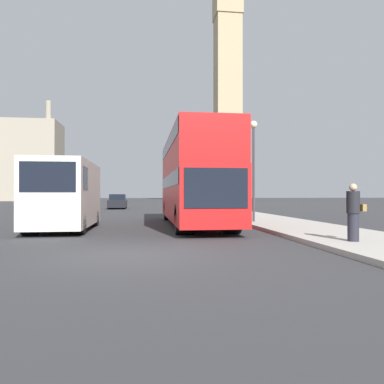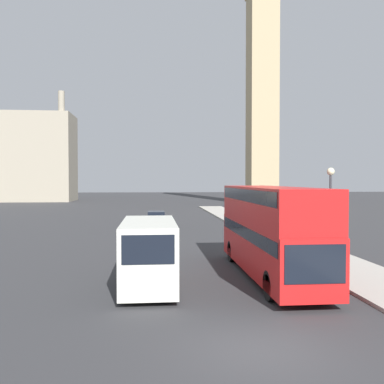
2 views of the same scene
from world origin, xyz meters
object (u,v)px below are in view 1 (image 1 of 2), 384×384
at_px(clock_tower, 228,57).
at_px(street_lamp, 254,154).
at_px(parked_sedan, 118,202).
at_px(pedestrian, 353,212).
at_px(red_double_decker_bus, 194,176).
at_px(white_van, 65,194).

bearing_deg(clock_tower, street_lamp, -101.58).
height_order(clock_tower, parked_sedan, clock_tower).
bearing_deg(pedestrian, clock_tower, 80.20).
relative_size(red_double_decker_bus, street_lamp, 2.25).
height_order(street_lamp, parked_sedan, street_lamp).
xyz_separation_m(red_double_decker_bus, pedestrian, (3.53, -7.68, -1.38)).
relative_size(street_lamp, parked_sedan, 1.14).
distance_m(pedestrian, street_lamp, 8.28).
height_order(red_double_decker_bus, white_van, red_double_decker_bus).
bearing_deg(clock_tower, red_double_decker_bus, -104.27).
bearing_deg(red_double_decker_bus, clock_tower, 75.73).
bearing_deg(red_double_decker_bus, street_lamp, 3.73).
bearing_deg(street_lamp, parked_sedan, 110.36).
height_order(pedestrian, street_lamp, street_lamp).
distance_m(clock_tower, parked_sedan, 52.20).
relative_size(clock_tower, red_double_decker_bus, 5.34).
bearing_deg(parked_sedan, white_van, -91.25).
bearing_deg(street_lamp, red_double_decker_bus, -176.27).
height_order(clock_tower, street_lamp, clock_tower).
distance_m(clock_tower, pedestrian, 74.42).
xyz_separation_m(clock_tower, red_double_decker_bus, (-15.16, -59.61, -28.20)).
relative_size(pedestrian, parked_sedan, 0.38).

